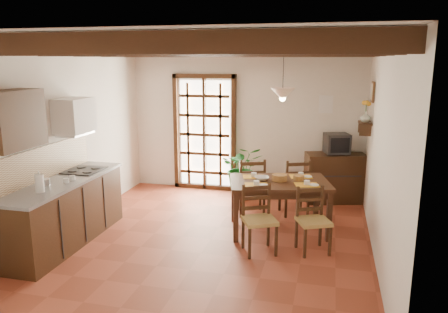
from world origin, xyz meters
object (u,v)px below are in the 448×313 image
(kitchen_counter, at_px, (65,211))
(chair_near_left, at_px, (259,232))
(chair_far_left, at_px, (251,197))
(sideboard, at_px, (335,178))
(chair_far_right, at_px, (294,197))
(potted_plant, at_px, (242,169))
(pendant_lamp, at_px, (283,93))
(dining_table, at_px, (279,187))
(chair_near_right, at_px, (313,232))
(crt_tv, at_px, (337,143))

(kitchen_counter, xyz_separation_m, chair_near_left, (2.70, 0.35, -0.19))
(chair_far_left, height_order, sideboard, chair_far_left)
(chair_near_left, xyz_separation_m, chair_far_right, (0.33, 1.62, 0.01))
(potted_plant, bearing_deg, pendant_lamp, -57.06)
(chair_near_left, xyz_separation_m, potted_plant, (-0.69, 2.22, 0.28))
(chair_far_right, distance_m, pendant_lamp, 1.92)
(chair_far_right, bearing_deg, dining_table, 55.64)
(sideboard, distance_m, pendant_lamp, 2.40)
(chair_near_right, height_order, sideboard, sideboard)
(chair_near_right, xyz_separation_m, sideboard, (0.28, 2.29, 0.17))
(dining_table, height_order, chair_near_right, chair_near_right)
(crt_tv, bearing_deg, kitchen_counter, -159.94)
(dining_table, xyz_separation_m, chair_far_right, (0.16, 0.81, -0.38))
(chair_far_left, xyz_separation_m, crt_tv, (1.36, 1.03, 0.78))
(chair_near_left, distance_m, pendant_lamp, 2.02)
(chair_far_left, bearing_deg, potted_plant, -86.92)
(sideboard, bearing_deg, chair_near_right, -111.99)
(chair_near_left, relative_size, crt_tv, 1.82)
(chair_far_right, bearing_deg, potted_plant, -53.72)
(crt_tv, relative_size, potted_plant, 0.23)
(chair_far_left, relative_size, crt_tv, 1.93)
(chair_near_right, distance_m, chair_far_left, 1.65)
(chair_near_right, relative_size, pendant_lamp, 1.04)
(chair_near_right, height_order, potted_plant, potted_plant)
(kitchen_counter, xyz_separation_m, potted_plant, (2.01, 2.58, 0.10))
(chair_far_right, distance_m, sideboard, 1.08)
(chair_near_left, height_order, pendant_lamp, pendant_lamp)
(potted_plant, bearing_deg, kitchen_counter, -128.01)
(potted_plant, height_order, pendant_lamp, pendant_lamp)
(pendant_lamp, bearing_deg, chair_far_right, 77.09)
(chair_near_right, relative_size, sideboard, 0.84)
(chair_near_right, xyz_separation_m, chair_far_left, (-1.08, 1.25, 0.03))
(crt_tv, height_order, potted_plant, potted_plant)
(chair_far_left, bearing_deg, pendant_lamp, 117.39)
(dining_table, distance_m, sideboard, 1.87)
(chair_near_left, bearing_deg, chair_far_left, 78.64)
(chair_far_left, bearing_deg, chair_near_left, 86.24)
(pendant_lamp, bearing_deg, crt_tv, 62.17)
(chair_near_left, bearing_deg, pendant_lamp, 53.80)
(kitchen_counter, distance_m, pendant_lamp, 3.52)
(sideboard, height_order, crt_tv, crt_tv)
(sideboard, bearing_deg, chair_near_left, -126.65)
(kitchen_counter, height_order, chair_far_right, kitchen_counter)
(dining_table, xyz_separation_m, sideboard, (0.82, 1.66, -0.24))
(chair_far_right, xyz_separation_m, potted_plant, (-1.01, 0.60, 0.27))
(chair_far_right, relative_size, crt_tv, 1.91)
(kitchen_counter, height_order, chair_near_right, kitchen_counter)
(chair_far_left, height_order, potted_plant, potted_plant)
(chair_far_left, distance_m, crt_tv, 1.87)
(kitchen_counter, distance_m, dining_table, 3.10)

